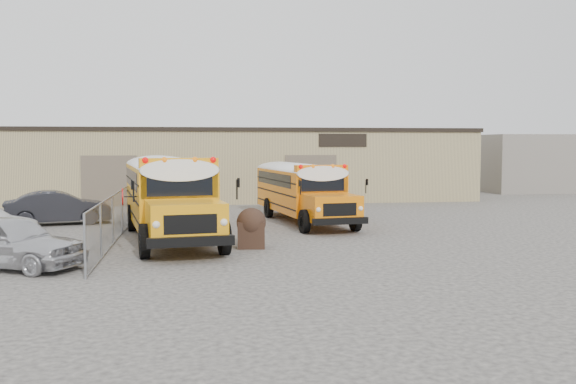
{
  "coord_description": "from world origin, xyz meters",
  "views": [
    {
      "loc": [
        -3.09,
        -23.6,
        3.61
      ],
      "look_at": [
        0.9,
        3.48,
        1.6
      ],
      "focal_mm": 40.0,
      "sensor_mm": 36.0,
      "label": 1
    }
  ],
  "objects": [
    {
      "name": "tarp_bundle",
      "position": [
        -1.11,
        -1.3,
        0.72
      ],
      "size": [
        1.04,
        1.04,
        1.41
      ],
      "color": "black",
      "rests_on": "ground"
    },
    {
      "name": "school_bus_right",
      "position": [
        1.19,
        11.89,
        1.62
      ],
      "size": [
        3.56,
        9.77,
        2.79
      ],
      "color": "orange",
      "rests_on": "ground"
    },
    {
      "name": "distant_building_right",
      "position": [
        24.0,
        24.0,
        2.2
      ],
      "size": [
        10.0,
        8.0,
        4.4
      ],
      "primitive_type": "cube",
      "color": "gray",
      "rests_on": "ground"
    },
    {
      "name": "chainlink_fence",
      "position": [
        -6.0,
        3.0,
        0.9
      ],
      "size": [
        0.07,
        18.07,
        1.81
      ],
      "color": "gray",
      "rests_on": "ground"
    },
    {
      "name": "school_bus_left",
      "position": [
        -5.06,
        8.3,
        1.86
      ],
      "size": [
        4.26,
        11.25,
        3.21
      ],
      "color": "orange",
      "rests_on": "ground"
    },
    {
      "name": "warehouse",
      "position": [
        -0.0,
        19.99,
        2.37
      ],
      "size": [
        30.2,
        10.2,
        4.67
      ],
      "color": "tan",
      "rests_on": "ground"
    },
    {
      "name": "car_dark",
      "position": [
        -9.2,
        6.59,
        0.77
      ],
      "size": [
        4.9,
        2.63,
        1.53
      ],
      "primitive_type": "imported",
      "rotation": [
        0.0,
        0.0,
        1.8
      ],
      "color": "black",
      "rests_on": "ground"
    },
    {
      "name": "car_silver",
      "position": [
        -8.49,
        -4.02,
        0.8
      ],
      "size": [
        5.02,
        3.75,
        1.59
      ],
      "primitive_type": "imported",
      "rotation": [
        0.0,
        0.0,
        1.11
      ],
      "color": "silver",
      "rests_on": "ground"
    },
    {
      "name": "ground",
      "position": [
        0.0,
        0.0,
        0.0
      ],
      "size": [
        120.0,
        120.0,
        0.0
      ],
      "primitive_type": "plane",
      "color": "#343230",
      "rests_on": "ground"
    }
  ]
}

